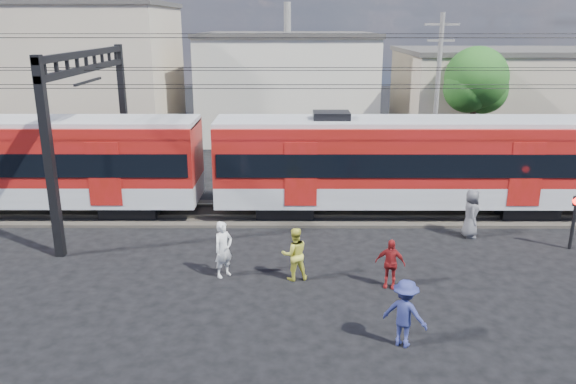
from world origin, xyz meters
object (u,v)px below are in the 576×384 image
pedestrian_a (223,249)px  crossing_signal (575,212)px  pedestrian_c (405,313)px  commuter_train (411,161)px

pedestrian_a → crossing_signal: size_ratio=0.92×
pedestrian_a → pedestrian_c: 6.54m
pedestrian_c → crossing_signal: 9.82m
pedestrian_a → pedestrian_c: size_ratio=1.03×
crossing_signal → pedestrian_c: bearing=-138.8°
pedestrian_c → crossing_signal: size_ratio=0.89×
commuter_train → pedestrian_c: size_ratio=27.67×
commuter_train → pedestrian_a: size_ratio=26.77×
pedestrian_a → commuter_train: bearing=-4.2°
pedestrian_a → crossing_signal: 12.70m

